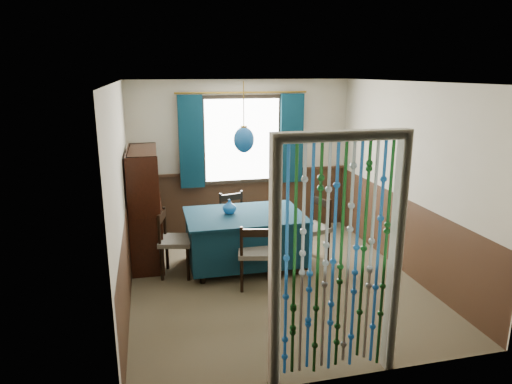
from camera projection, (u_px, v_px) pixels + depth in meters
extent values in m
plane|color=brown|center=(273.00, 281.00, 5.90)|extent=(4.00, 4.00, 0.00)
plane|color=silver|center=(276.00, 82.00, 5.25)|extent=(4.00, 4.00, 0.00)
plane|color=#BAB098|center=(242.00, 158.00, 7.46)|extent=(3.60, 0.00, 3.60)
plane|color=#BAB098|center=(341.00, 246.00, 3.69)|extent=(3.60, 0.00, 3.60)
plane|color=#BAB098|center=(122.00, 196.00, 5.17)|extent=(0.00, 4.00, 4.00)
plane|color=#BAB098|center=(407.00, 179.00, 5.98)|extent=(0.00, 4.00, 4.00)
plane|color=#3A2416|center=(242.00, 202.00, 7.63)|extent=(3.60, 0.00, 3.60)
plane|color=#3A2416|center=(336.00, 327.00, 3.90)|extent=(3.60, 0.00, 3.60)
plane|color=#3A2416|center=(128.00, 257.00, 5.37)|extent=(0.00, 4.00, 4.00)
plane|color=#3A2416|center=(401.00, 233.00, 6.17)|extent=(0.00, 4.00, 4.00)
cube|color=black|center=(242.00, 140.00, 7.33)|extent=(1.32, 0.12, 1.42)
cube|color=#0A2736|center=(245.00, 237.00, 6.23)|extent=(1.52, 1.04, 0.61)
cube|color=#0A2736|center=(244.00, 215.00, 6.14)|extent=(1.58, 1.10, 0.03)
cylinder|color=black|center=(203.00, 278.00, 5.82)|extent=(0.07, 0.07, 0.14)
cylinder|color=black|center=(297.00, 268.00, 6.09)|extent=(0.07, 0.07, 0.14)
cylinder|color=black|center=(197.00, 255.00, 6.54)|extent=(0.07, 0.07, 0.14)
cylinder|color=black|center=(281.00, 247.00, 6.82)|extent=(0.07, 0.07, 0.14)
cylinder|color=black|center=(242.00, 276.00, 5.54)|extent=(0.04, 0.04, 0.43)
cylinder|color=black|center=(270.00, 276.00, 5.54)|extent=(0.04, 0.04, 0.43)
cylinder|color=black|center=(242.00, 265.00, 5.85)|extent=(0.04, 0.04, 0.43)
cylinder|color=black|center=(268.00, 265.00, 5.85)|extent=(0.04, 0.04, 0.43)
cube|color=#5B5549|center=(255.00, 252.00, 5.63)|extent=(0.50, 0.48, 0.06)
cube|color=black|center=(256.00, 233.00, 5.39)|extent=(0.36, 0.12, 0.10)
cylinder|color=black|center=(241.00, 243.00, 5.42)|extent=(0.04, 0.04, 0.42)
cylinder|color=black|center=(270.00, 243.00, 5.43)|extent=(0.04, 0.04, 0.42)
cylinder|color=black|center=(242.00, 231.00, 7.08)|extent=(0.04, 0.04, 0.44)
cylinder|color=black|center=(221.00, 234.00, 6.93)|extent=(0.04, 0.04, 0.44)
cylinder|color=black|center=(251.00, 238.00, 6.80)|extent=(0.04, 0.04, 0.44)
cylinder|color=black|center=(230.00, 241.00, 6.65)|extent=(0.04, 0.04, 0.44)
cube|color=#5B5549|center=(236.00, 220.00, 6.80)|extent=(0.51, 0.49, 0.06)
cube|color=black|center=(231.00, 197.00, 6.87)|extent=(0.37, 0.12, 0.10)
cylinder|color=black|center=(242.00, 204.00, 6.98)|extent=(0.04, 0.04, 0.43)
cylinder|color=black|center=(221.00, 207.00, 6.83)|extent=(0.04, 0.04, 0.43)
cylinder|color=black|center=(167.00, 253.00, 6.20)|extent=(0.04, 0.04, 0.45)
cylinder|color=black|center=(162.00, 264.00, 5.85)|extent=(0.04, 0.04, 0.45)
cylinder|color=black|center=(192.00, 253.00, 6.20)|extent=(0.04, 0.04, 0.45)
cylinder|color=black|center=(188.00, 264.00, 5.85)|extent=(0.04, 0.04, 0.45)
cube|color=#5B5549|center=(176.00, 241.00, 5.96)|extent=(0.51, 0.52, 0.06)
cube|color=black|center=(161.00, 217.00, 5.88)|extent=(0.13, 0.38, 0.10)
cylinder|color=black|center=(165.00, 223.00, 6.08)|extent=(0.04, 0.04, 0.44)
cylinder|color=black|center=(159.00, 232.00, 5.74)|extent=(0.04, 0.04, 0.44)
cylinder|color=black|center=(328.00, 248.00, 6.35)|extent=(0.05, 0.05, 0.47)
cylinder|color=black|center=(311.00, 240.00, 6.67)|extent=(0.05, 0.05, 0.47)
cylinder|color=black|center=(307.00, 253.00, 6.17)|extent=(0.05, 0.05, 0.47)
cylinder|color=black|center=(291.00, 244.00, 6.49)|extent=(0.05, 0.05, 0.47)
cube|color=#5B5549|center=(310.00, 228.00, 6.35)|extent=(0.56, 0.57, 0.06)
cube|color=black|center=(322.00, 202.00, 6.35)|extent=(0.15, 0.40, 0.11)
cylinder|color=black|center=(330.00, 216.00, 6.23)|extent=(0.04, 0.04, 0.46)
cylinder|color=black|center=(313.00, 209.00, 6.55)|extent=(0.04, 0.04, 0.46)
cube|color=black|center=(148.00, 233.00, 6.47)|extent=(0.44, 1.23, 0.80)
cube|color=black|center=(144.00, 188.00, 5.72)|extent=(0.37, 0.06, 0.80)
cube|color=black|center=(144.00, 170.00, 6.81)|extent=(0.37, 0.06, 0.80)
cube|color=black|center=(142.00, 151.00, 6.16)|extent=(0.39, 1.23, 0.04)
cube|color=black|center=(130.00, 179.00, 6.22)|extent=(0.05, 1.20, 0.80)
cube|color=black|center=(147.00, 186.00, 6.30)|extent=(0.34, 1.15, 0.02)
cube|color=black|center=(146.00, 168.00, 6.23)|extent=(0.34, 1.15, 0.02)
cylinder|color=olive|center=(244.00, 111.00, 5.79)|extent=(0.01, 0.01, 0.74)
ellipsoid|color=#155092|center=(244.00, 140.00, 5.88)|extent=(0.27, 0.27, 0.33)
cylinder|color=olive|center=(244.00, 127.00, 5.84)|extent=(0.08, 0.08, 0.03)
imported|color=#155092|center=(229.00, 207.00, 6.15)|extent=(0.18, 0.18, 0.18)
imported|color=beige|center=(148.00, 186.00, 6.14)|extent=(0.28, 0.28, 0.05)
imported|color=beige|center=(149.00, 195.00, 6.60)|extent=(0.18, 0.18, 0.18)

